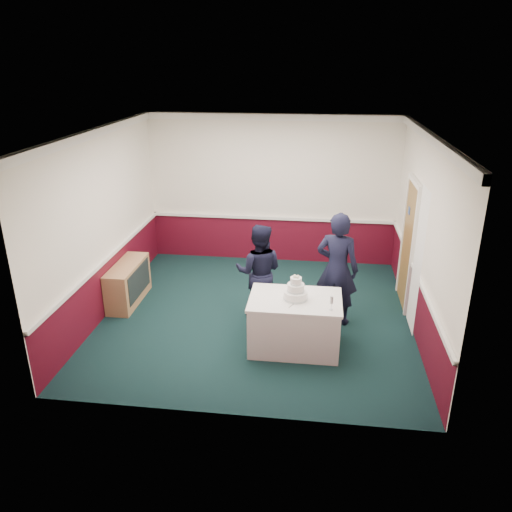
# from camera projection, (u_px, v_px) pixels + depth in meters

# --- Properties ---
(ground) EXTENTS (5.00, 5.00, 0.00)m
(ground) POSITION_uv_depth(u_px,v_px,m) (257.00, 315.00, 8.29)
(ground) COLOR black
(ground) RESTS_ON ground
(room_shell) EXTENTS (5.00, 5.00, 3.00)m
(room_shell) POSITION_uv_depth(u_px,v_px,m) (266.00, 191.00, 8.12)
(room_shell) COLOR white
(room_shell) RESTS_ON ground
(sideboard) EXTENTS (0.41, 1.20, 0.70)m
(sideboard) POSITION_uv_depth(u_px,v_px,m) (128.00, 283.00, 8.64)
(sideboard) COLOR #AB7953
(sideboard) RESTS_ON ground
(cake_table) EXTENTS (1.32, 0.92, 0.79)m
(cake_table) POSITION_uv_depth(u_px,v_px,m) (295.00, 323.00, 7.25)
(cake_table) COLOR white
(cake_table) RESTS_ON ground
(wedding_cake) EXTENTS (0.35, 0.35, 0.36)m
(wedding_cake) POSITION_uv_depth(u_px,v_px,m) (296.00, 292.00, 7.07)
(wedding_cake) COLOR white
(wedding_cake) RESTS_ON cake_table
(cake_knife) EXTENTS (0.10, 0.21, 0.00)m
(cake_knife) POSITION_uv_depth(u_px,v_px,m) (292.00, 305.00, 6.93)
(cake_knife) COLOR silver
(cake_knife) RESTS_ON cake_table
(champagne_flute) EXTENTS (0.05, 0.05, 0.21)m
(champagne_flute) POSITION_uv_depth(u_px,v_px,m) (332.00, 301.00, 6.74)
(champagne_flute) COLOR silver
(champagne_flute) RESTS_ON cake_table
(person_man) EXTENTS (0.78, 0.62, 1.59)m
(person_man) POSITION_uv_depth(u_px,v_px,m) (259.00, 272.00, 7.97)
(person_man) COLOR black
(person_man) RESTS_ON ground
(person_woman) EXTENTS (0.76, 0.60, 1.84)m
(person_woman) POSITION_uv_depth(u_px,v_px,m) (337.00, 269.00, 7.78)
(person_woman) COLOR black
(person_woman) RESTS_ON ground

